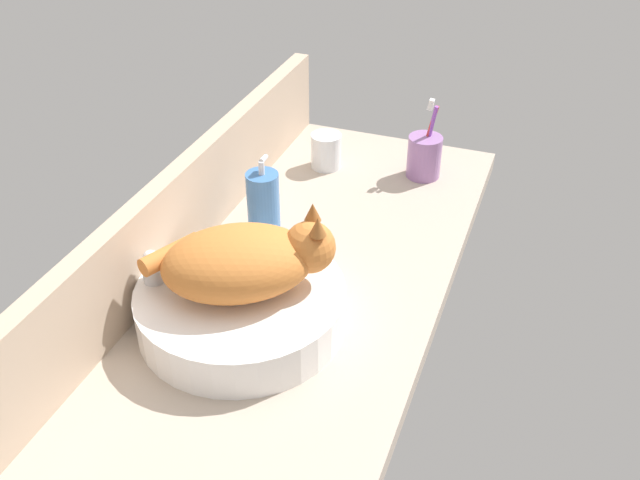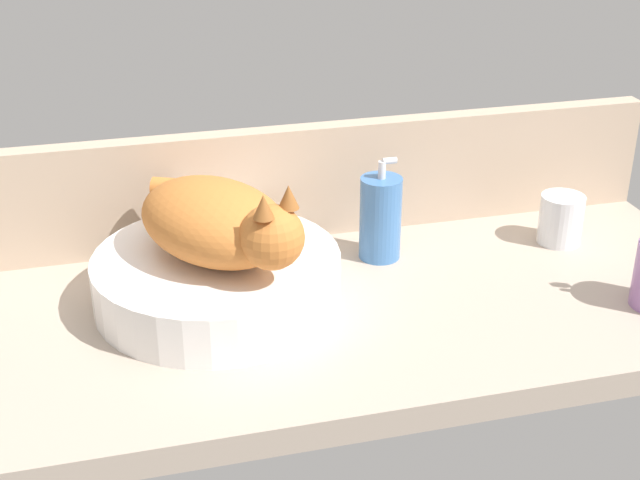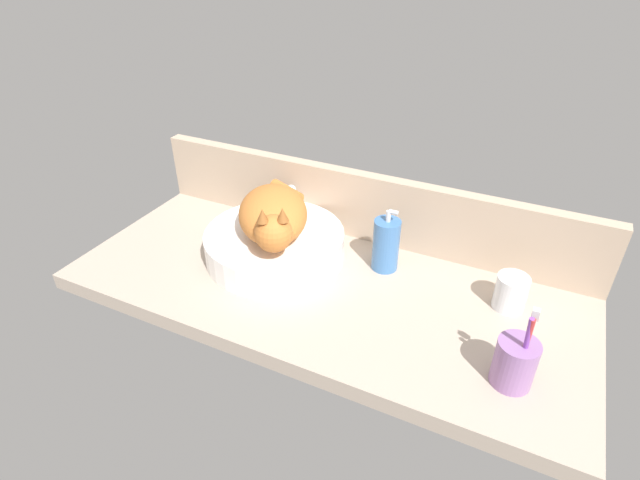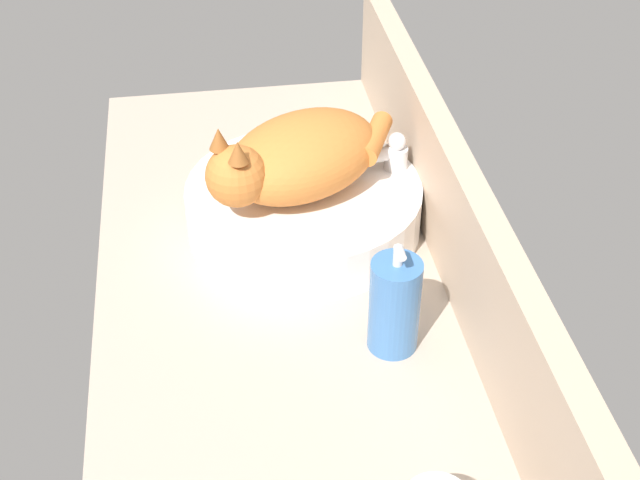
# 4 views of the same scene
# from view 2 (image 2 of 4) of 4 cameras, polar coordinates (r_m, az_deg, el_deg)

# --- Properties ---
(ground_plane) EXTENTS (1.24, 0.53, 0.04)m
(ground_plane) POSITION_cam_2_polar(r_m,az_deg,el_deg) (1.31, 0.86, -4.88)
(ground_plane) COLOR #B2A08E
(backsplash_panel) EXTENTS (1.24, 0.04, 0.19)m
(backsplash_panel) POSITION_cam_2_polar(r_m,az_deg,el_deg) (1.47, -1.62, 3.72)
(backsplash_panel) COLOR tan
(backsplash_panel) RESTS_ON ground_plane
(sink_basin) EXTENTS (0.36, 0.36, 0.07)m
(sink_basin) POSITION_cam_2_polar(r_m,az_deg,el_deg) (1.30, -6.58, -2.49)
(sink_basin) COLOR white
(sink_basin) RESTS_ON ground_plane
(cat) EXTENTS (0.28, 0.30, 0.14)m
(cat) POSITION_cam_2_polar(r_m,az_deg,el_deg) (1.25, -6.37, 1.15)
(cat) COLOR #CC7533
(cat) RESTS_ON sink_basin
(faucet) EXTENTS (0.05, 0.12, 0.14)m
(faucet) POSITION_cam_2_polar(r_m,az_deg,el_deg) (1.40, -8.59, 1.25)
(faucet) COLOR silver
(faucet) RESTS_ON ground_plane
(soap_dispenser) EXTENTS (0.07, 0.07, 0.17)m
(soap_dispenser) POSITION_cam_2_polar(r_m,az_deg,el_deg) (1.41, 3.89, 1.44)
(soap_dispenser) COLOR #3F72B2
(soap_dispenser) RESTS_ON ground_plane
(water_glass) EXTENTS (0.07, 0.07, 0.08)m
(water_glass) POSITION_cam_2_polar(r_m,az_deg,el_deg) (1.52, 15.14, 1.14)
(water_glass) COLOR white
(water_glass) RESTS_ON ground_plane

